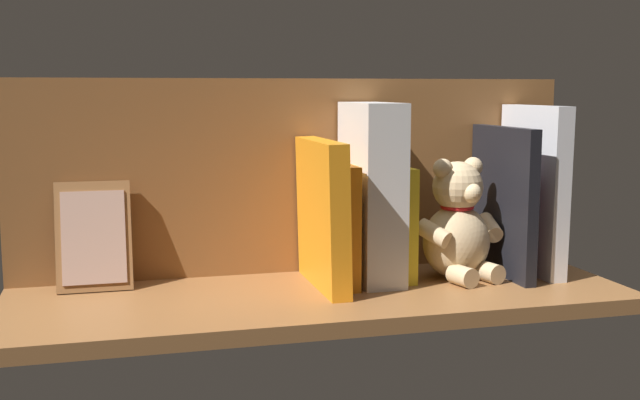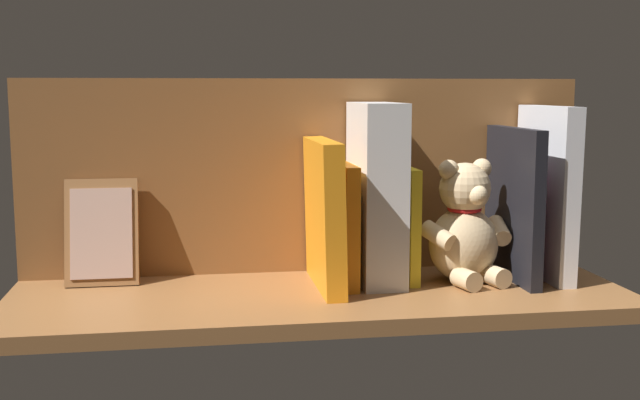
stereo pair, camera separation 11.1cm
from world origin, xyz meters
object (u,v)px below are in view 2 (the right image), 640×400
object	(u,v)px
dictionary_thick_white	(376,193)
picture_frame_leaning	(102,233)
teddy_bear	(465,228)
book_0	(546,192)

from	to	relation	value
dictionary_thick_white	picture_frame_leaning	distance (cm)	40.89
teddy_bear	dictionary_thick_white	size ratio (longest dim) A/B	0.69
book_0	teddy_bear	bearing A→B (deg)	5.84
book_0	picture_frame_leaning	size ratio (longest dim) A/B	1.67
book_0	picture_frame_leaning	distance (cm)	66.98
book_0	dictionary_thick_white	bearing A→B (deg)	-1.91
book_0	teddy_bear	distance (cm)	14.21
picture_frame_leaning	teddy_bear	bearing A→B (deg)	172.50
book_0	picture_frame_leaning	bearing A→B (deg)	-4.86
teddy_bear	picture_frame_leaning	world-z (taller)	teddy_bear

